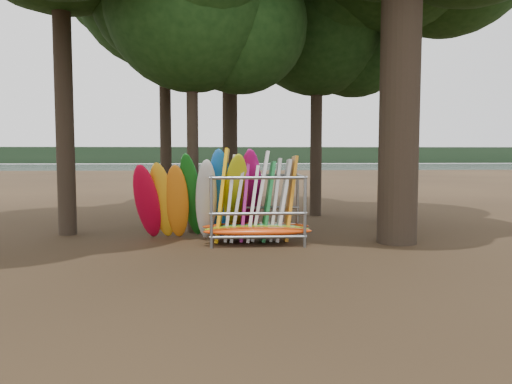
{
  "coord_description": "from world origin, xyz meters",
  "views": [
    {
      "loc": [
        -0.31,
        -13.96,
        2.63
      ],
      "look_at": [
        0.59,
        1.5,
        1.4
      ],
      "focal_mm": 35.0,
      "sensor_mm": 36.0,
      "label": 1
    }
  ],
  "objects": [
    {
      "name": "ground",
      "position": [
        0.0,
        0.0,
        0.0
      ],
      "size": [
        120.0,
        120.0,
        0.0
      ],
      "primitive_type": "plane",
      "color": "#47331E",
      "rests_on": "ground"
    },
    {
      "name": "oak_3",
      "position": [
        3.4,
        6.67,
        7.93
      ],
      "size": [
        6.89,
        6.89,
        10.95
      ],
      "color": "black",
      "rests_on": "ground"
    },
    {
      "name": "lake",
      "position": [
        0.0,
        60.0,
        0.0
      ],
      "size": [
        160.0,
        160.0,
        0.0
      ],
      "primitive_type": "plane",
      "color": "gray",
      "rests_on": "ground"
    },
    {
      "name": "far_shore",
      "position": [
        0.0,
        110.0,
        2.0
      ],
      "size": [
        160.0,
        4.0,
        4.0
      ],
      "primitive_type": "cube",
      "color": "black",
      "rests_on": "ground"
    },
    {
      "name": "oak_5",
      "position": [
        -1.42,
        2.41,
        7.3
      ],
      "size": [
        6.33,
        6.33,
        10.07
      ],
      "color": "black",
      "rests_on": "ground"
    },
    {
      "name": "kayak_row",
      "position": [
        -1.1,
        0.94,
        1.26
      ],
      "size": [
        3.87,
        2.19,
        2.89
      ],
      "color": "red",
      "rests_on": "ground"
    },
    {
      "name": "storage_rack",
      "position": [
        0.55,
        0.39,
        0.94
      ],
      "size": [
        3.21,
        1.52,
        2.77
      ],
      "color": "slate",
      "rests_on": "ground"
    }
  ]
}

